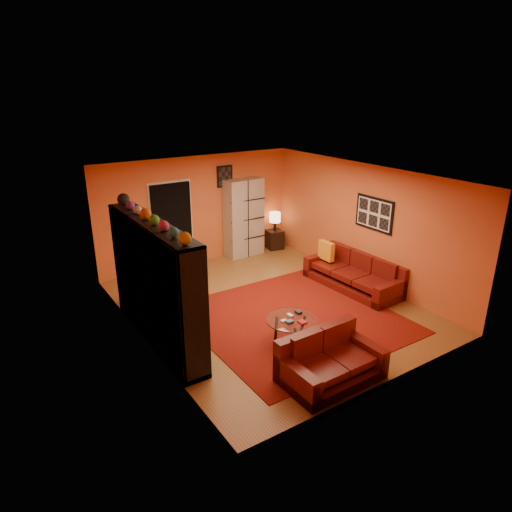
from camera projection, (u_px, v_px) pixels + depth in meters
floor at (268, 306)px, 9.07m from camera, size 6.00×6.00×0.00m
ceiling at (269, 176)px, 8.16m from camera, size 6.00×6.00×0.00m
wall_back at (198, 210)px, 10.97m from camera, size 6.00×0.00×6.00m
wall_front at (392, 304)px, 6.26m from camera, size 6.00×0.00×6.00m
wall_left at (141, 272)px, 7.33m from camera, size 0.00×6.00×6.00m
wall_right at (363, 224)px, 9.89m from camera, size 0.00×6.00×6.00m
rug at (293, 319)px, 8.57m from camera, size 3.60×3.60×0.01m
doorway at (172, 227)px, 10.68m from camera, size 0.95×0.10×2.04m
wall_art_right at (374, 214)px, 9.54m from camera, size 0.03×1.00×0.70m
wall_art_back at (225, 176)px, 11.07m from camera, size 0.42×0.03×0.52m
entertainment_unit at (155, 283)px, 7.54m from camera, size 0.45×3.00×2.10m
tv at (159, 285)px, 7.56m from camera, size 1.01×0.13×0.58m
sofa at (356, 274)px, 9.87m from camera, size 1.00×2.25×0.85m
loveseat at (328, 360)px, 6.77m from camera, size 1.50×0.91×0.85m
throw_pillow at (326, 251)px, 10.26m from camera, size 0.12×0.42×0.42m
coffee_table at (292, 322)px, 7.64m from camera, size 0.89×0.89×0.44m
storage_cabinet at (244, 218)px, 11.52m from camera, size 1.01×0.50×1.97m
bowl_chair at (149, 295)px, 8.90m from camera, size 0.63×0.63×0.52m
side_table at (275, 239)px, 12.21m from camera, size 0.46×0.46×0.50m
table_lamp at (275, 218)px, 12.00m from camera, size 0.30×0.30×0.49m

